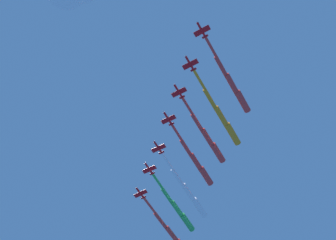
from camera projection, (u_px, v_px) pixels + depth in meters
name	position (u px, v px, depth m)	size (l,w,h in m)	color
jet_lead	(232.00, 84.00, 234.32)	(16.45, 56.42, 3.77)	red
jet_port_inner	(222.00, 117.00, 239.98)	(17.09, 58.83, 3.83)	red
jet_starboard_inner	(208.00, 138.00, 248.42)	(16.19, 55.01, 3.83)	red
jet_port_mid	(196.00, 162.00, 256.31)	(16.44, 54.39, 3.83)	red
jet_starboard_mid	(189.00, 193.00, 262.56)	(17.77, 59.78, 3.81)	red
jet_port_outer	(178.00, 209.00, 272.39)	(17.26, 56.85, 3.80)	red
jet_starboard_outer	(173.00, 235.00, 280.28)	(17.35, 62.94, 3.73)	red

